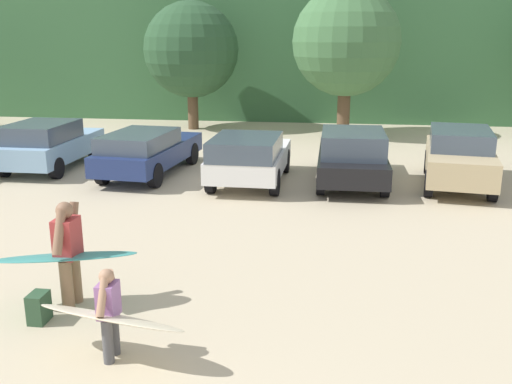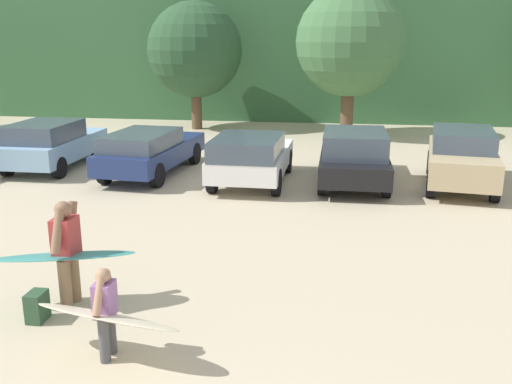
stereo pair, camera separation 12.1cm
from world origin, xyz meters
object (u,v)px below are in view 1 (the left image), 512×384
object	(u,v)px
parked_car_black	(352,155)
parked_car_navy	(147,150)
parked_car_sky_blue	(48,144)
surfboard_cream	(110,318)
parked_car_tan	(459,156)
person_adult	(68,248)
parked_car_white	(249,157)
surfboard_teal	(64,257)
person_child	(109,309)
backpack_dropped	(39,308)

from	to	relation	value
parked_car_black	parked_car_navy	bearing A→B (deg)	88.25
parked_car_sky_blue	surfboard_cream	distance (m)	11.96
parked_car_navy	parked_car_tan	xyz separation A→B (m)	(8.97, -0.03, 0.09)
person_adult	parked_car_navy	bearing A→B (deg)	-79.74
parked_car_white	parked_car_tan	xyz separation A→B (m)	(5.79, 0.63, 0.06)
parked_car_sky_blue	surfboard_teal	world-z (taller)	parked_car_sky_blue
parked_car_navy	person_child	size ratio (longest dim) A/B	3.85
parked_car_white	person_child	xyz separation A→B (m)	(-0.44, -9.19, -0.09)
parked_car_black	surfboard_teal	world-z (taller)	parked_car_black
parked_car_tan	surfboard_teal	xyz separation A→B (m)	(-7.45, -8.50, -0.02)
parked_car_navy	person_adult	size ratio (longest dim) A/B	2.85
parked_car_sky_blue	parked_car_black	distance (m)	9.38
parked_car_black	person_child	xyz separation A→B (m)	(-3.30, -9.68, -0.10)
person_adult	person_child	world-z (taller)	person_adult
person_child	surfboard_teal	world-z (taller)	person_child
person_adult	parked_car_black	bearing A→B (deg)	-118.39
surfboard_cream	person_adult	bearing A→B (deg)	-37.03
person_adult	person_child	xyz separation A→B (m)	(1.17, -1.35, -0.25)
parked_car_white	surfboard_cream	world-z (taller)	parked_car_white
parked_car_navy	parked_car_black	size ratio (longest dim) A/B	1.07
parked_car_white	person_adult	size ratio (longest dim) A/B	2.42
person_adult	backpack_dropped	distance (m)	0.95
person_child	backpack_dropped	bearing A→B (deg)	-29.34
person_adult	surfboard_cream	world-z (taller)	person_adult
parked_car_sky_blue	parked_car_navy	xyz separation A→B (m)	(3.33, -0.39, -0.04)
parked_car_tan	surfboard_teal	size ratio (longest dim) A/B	1.92
backpack_dropped	parked_car_white	bearing A→B (deg)	77.50
parked_car_black	surfboard_teal	size ratio (longest dim) A/B	1.99
parked_car_tan	surfboard_teal	distance (m)	11.31
person_adult	backpack_dropped	xyz separation A→B (m)	(-0.25, -0.56, -0.73)
person_adult	parked_car_tan	bearing A→B (deg)	-131.36
person_adult	surfboard_cream	xyz separation A→B (m)	(1.20, -1.41, -0.34)
surfboard_teal	person_adult	bearing A→B (deg)	-156.86
parked_car_navy	person_child	xyz separation A→B (m)	(2.74, -9.85, -0.05)
person_child	parked_car_tan	bearing A→B (deg)	-122.59
parked_car_sky_blue	parked_car_tan	xyz separation A→B (m)	(12.30, -0.42, 0.05)
parked_car_sky_blue	parked_car_white	distance (m)	6.59
parked_car_navy	parked_car_white	bearing A→B (deg)	-96.49
parked_car_white	surfboard_teal	bearing A→B (deg)	168.98
person_adult	surfboard_cream	distance (m)	1.88
parked_car_tan	parked_car_white	bearing A→B (deg)	104.22
parked_car_white	person_adult	distance (m)	8.00
parked_car_white	surfboard_cream	distance (m)	9.26
parked_car_white	person_adult	world-z (taller)	person_adult
parked_car_sky_blue	parked_car_tan	size ratio (longest dim) A/B	0.95
parked_car_sky_blue	parked_car_navy	distance (m)	3.35
parked_car_black	surfboard_cream	distance (m)	10.27
parked_car_white	parked_car_black	world-z (taller)	parked_car_black
parked_car_navy	person_adult	xyz separation A→B (m)	(1.56, -8.49, 0.20)
surfboard_cream	backpack_dropped	distance (m)	1.73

